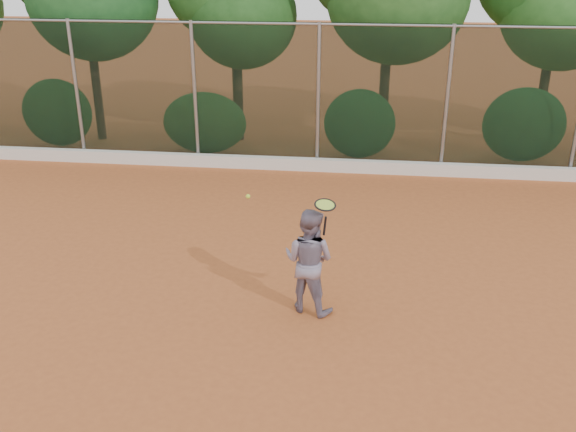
# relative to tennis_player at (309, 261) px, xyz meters

# --- Properties ---
(ground) EXTENTS (80.00, 80.00, 0.00)m
(ground) POSITION_rel_tennis_player_xyz_m (-0.39, -0.37, -0.82)
(ground) COLOR #B05829
(ground) RESTS_ON ground
(concrete_curb) EXTENTS (24.00, 0.20, 0.30)m
(concrete_curb) POSITION_rel_tennis_player_xyz_m (-0.39, 6.45, -0.67)
(concrete_curb) COLOR silver
(concrete_curb) RESTS_ON ground
(tennis_player) EXTENTS (0.96, 0.86, 1.64)m
(tennis_player) POSITION_rel_tennis_player_xyz_m (0.00, 0.00, 0.00)
(tennis_player) COLOR gray
(tennis_player) RESTS_ON ground
(chainlink_fence) EXTENTS (24.09, 0.09, 3.50)m
(chainlink_fence) POSITION_rel_tennis_player_xyz_m (-0.39, 6.63, 1.04)
(chainlink_fence) COLOR black
(chainlink_fence) RESTS_ON ground
(tennis_racket) EXTENTS (0.40, 0.40, 0.56)m
(tennis_racket) POSITION_rel_tennis_player_xyz_m (0.23, -0.13, 0.92)
(tennis_racket) COLOR black
(tennis_racket) RESTS_ON ground
(tennis_ball_in_flight) EXTENTS (0.07, 0.07, 0.07)m
(tennis_ball_in_flight) POSITION_rel_tennis_player_xyz_m (-1.00, 0.57, 0.75)
(tennis_ball_in_flight) COLOR #CEF136
(tennis_ball_in_flight) RESTS_ON ground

